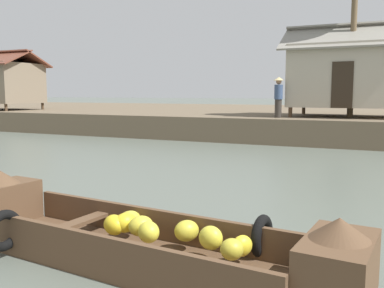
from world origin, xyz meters
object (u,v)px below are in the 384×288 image
object	(u,v)px
stilt_house_left	(5,82)
vendor_person	(278,95)
banana_boat	(133,237)
stilt_house_mid_left	(347,75)

from	to	relation	value
stilt_house_left	vendor_person	xyz separation A→B (m)	(16.87, -1.33, -0.73)
stilt_house_left	vendor_person	world-z (taller)	stilt_house_left
banana_boat	vendor_person	distance (m)	13.43
banana_boat	stilt_house_left	world-z (taller)	stilt_house_left
banana_boat	stilt_house_left	size ratio (longest dim) A/B	1.31
stilt_house_left	stilt_house_mid_left	size ratio (longest dim) A/B	0.82
banana_boat	stilt_house_mid_left	distance (m)	15.43
stilt_house_left	stilt_house_mid_left	xyz separation A→B (m)	(19.32, 0.60, 0.13)
stilt_house_left	stilt_house_mid_left	bearing A→B (deg)	1.78
vendor_person	stilt_house_mid_left	bearing A→B (deg)	38.22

